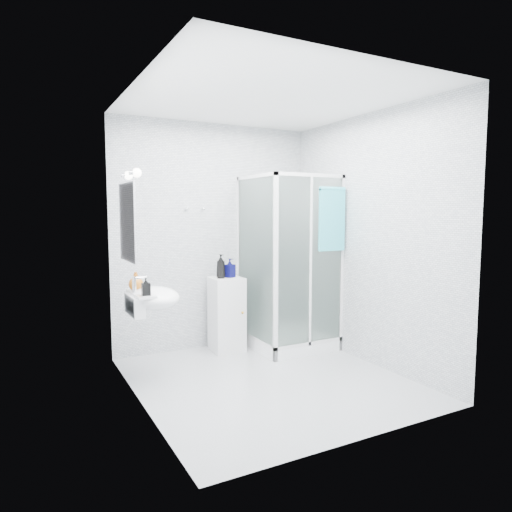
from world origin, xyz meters
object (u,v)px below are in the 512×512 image
shampoo_bottle_a (221,266)px  hand_towel (332,217)px  shower_enclosure (286,311)px  soap_dispenser_orange (136,281)px  soap_dispenser_black (146,286)px  shampoo_bottle_b (230,268)px  storage_cabinet (227,314)px  wall_basin (151,298)px

shampoo_bottle_a → hand_towel: bearing=-32.3°
shower_enclosure → soap_dispenser_orange: (-1.76, -0.19, 0.50)m
soap_dispenser_orange → soap_dispenser_black: size_ratio=1.08×
soap_dispenser_black → hand_towel: bearing=2.4°
shower_enclosure → hand_towel: (0.33, -0.40, 1.08)m
hand_towel → shampoo_bottle_a: (-1.04, 0.66, -0.55)m
soap_dispenser_orange → soap_dispenser_black: 0.30m
shampoo_bottle_b → soap_dispenser_orange: bearing=-158.7°
soap_dispenser_black → shampoo_bottle_b: bearing=33.3°
shower_enclosure → hand_towel: 1.20m
soap_dispenser_orange → shampoo_bottle_a: bearing=22.7°
shampoo_bottle_b → shampoo_bottle_a: bearing=-172.5°
storage_cabinet → soap_dispenser_orange: 1.33m
wall_basin → hand_towel: (1.98, -0.09, 0.73)m
soap_dispenser_orange → soap_dispenser_black: bearing=-86.8°
hand_towel → shampoo_bottle_a: bearing=147.7°
hand_towel → soap_dispenser_black: (-2.08, -0.09, -0.59)m
shampoo_bottle_b → storage_cabinet: bearing=-173.8°
soap_dispenser_orange → shampoo_bottle_b: bearing=21.3°
shampoo_bottle_a → soap_dispenser_black: size_ratio=1.70×
wall_basin → shampoo_bottle_b: bearing=28.9°
storage_cabinet → soap_dispenser_orange: bearing=-155.4°
soap_dispenser_black → shower_enclosure: bearing=15.6°
shower_enclosure → storage_cabinet: shower_enclosure is taller
hand_towel → shampoo_bottle_a: hand_towel is taller
wall_basin → soap_dispenser_orange: bearing=130.3°
storage_cabinet → soap_dispenser_black: size_ratio=5.30×
shower_enclosure → soap_dispenser_orange: 1.84m
storage_cabinet → hand_towel: 1.61m
shower_enclosure → shampoo_bottle_b: 0.82m
shampoo_bottle_b → soap_dispenser_black: size_ratio=1.35×
hand_towel → soap_dispenser_black: size_ratio=4.36×
shampoo_bottle_b → soap_dispenser_orange: (-1.17, -0.46, -0.00)m
shampoo_bottle_b → soap_dispenser_black: 1.38m
storage_cabinet → hand_towel: hand_towel is taller
shower_enclosure → storage_cabinet: bearing=157.4°
wall_basin → storage_cabinet: (1.02, 0.58, -0.37)m
shampoo_bottle_a → soap_dispenser_orange: bearing=-157.3°
wall_basin → hand_towel: 2.11m
shampoo_bottle_b → soap_dispenser_black: shampoo_bottle_b is taller
shower_enclosure → wall_basin: (-1.66, -0.32, 0.35)m
wall_basin → shampoo_bottle_b: size_ratio=2.59×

